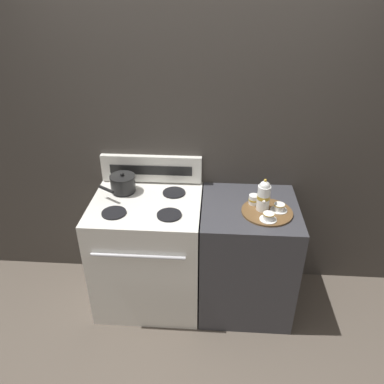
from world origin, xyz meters
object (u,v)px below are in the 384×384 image
saucepan (123,183)px  teacup_right (268,217)px  teapot (264,196)px  creamer_jug (254,199)px  stove (149,252)px  teacup_left (279,207)px  serving_tray (267,212)px

saucepan → teacup_right: size_ratio=2.40×
teapot → creamer_jug: 0.12m
stove → saucepan: 0.57m
saucepan → teacup_right: saucepan is taller
teapot → teacup_left: 0.14m
saucepan → teapot: (1.01, -0.20, 0.05)m
teapot → stove: bearing=176.4°
creamer_jug → serving_tray: bearing=-46.0°
stove → creamer_jug: (0.76, 0.02, 0.49)m
saucepan → teacup_right: bearing=-17.3°
teacup_left → saucepan: bearing=169.7°
teacup_right → saucepan: bearing=162.7°
serving_tray → teapot: (-0.03, 0.02, 0.12)m
saucepan → teacup_right: 1.08m
teacup_left → creamer_jug: size_ratio=1.63×
stove → creamer_jug: bearing=1.5°
saucepan → creamer_jug: saucepan is taller
stove → teacup_right: 0.99m
stove → teacup_left: size_ratio=7.95×
teacup_right → creamer_jug: (-0.08, 0.19, 0.01)m
teapot → teacup_right: bearing=-77.9°
stove → teapot: teapot is taller
serving_tray → teacup_right: bearing=-92.5°
teacup_right → creamer_jug: creamer_jug is taller
teacup_right → teapot: bearing=102.1°
teacup_left → creamer_jug: (-0.17, 0.08, 0.01)m
stove → teacup_left: teacup_left is taller
saucepan → teacup_left: (1.12, -0.20, -0.03)m
teacup_right → creamer_jug: bearing=112.9°
teacup_left → serving_tray: bearing=-170.2°
saucepan → serving_tray: (1.04, -0.22, -0.07)m
creamer_jug → teacup_left: bearing=-24.5°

